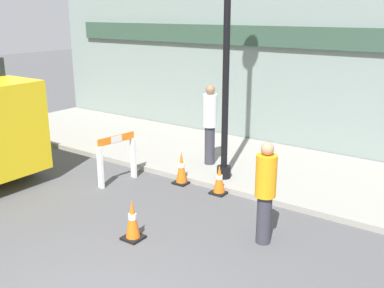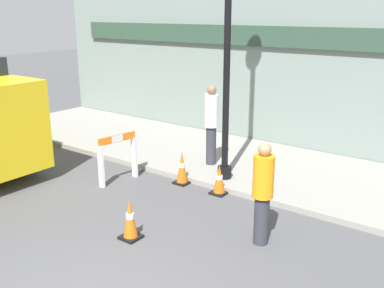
{
  "view_description": "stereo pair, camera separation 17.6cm",
  "coord_description": "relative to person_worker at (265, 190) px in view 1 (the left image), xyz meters",
  "views": [
    {
      "loc": [
        3.48,
        -2.48,
        3.41
      ],
      "look_at": [
        -1.22,
        4.1,
        1.0
      ],
      "focal_mm": 42.0,
      "sensor_mm": 36.0,
      "label": 1
    },
    {
      "loc": [
        3.62,
        -2.37,
        3.41
      ],
      "look_at": [
        -1.22,
        4.1,
        1.0
      ],
      "focal_mm": 42.0,
      "sensor_mm": 36.0,
      "label": 2
    }
  ],
  "objects": [
    {
      "name": "barricade_1",
      "position": [
        -0.5,
        0.94,
        -0.27
      ],
      "size": [
        0.56,
        0.89,
        1.07
      ],
      "rotation": [
        0.0,
        0.0,
        8.34
      ],
      "color": "white",
      "rests_on": "ground_plane"
    },
    {
      "name": "traffic_cone_1",
      "position": [
        -1.57,
        1.23,
        -0.58
      ],
      "size": [
        0.3,
        0.3,
        0.58
      ],
      "color": "black",
      "rests_on": "ground_plane"
    },
    {
      "name": "sidewalk_slab",
      "position": [
        -0.78,
        3.01,
        -0.81
      ],
      "size": [
        18.0,
        3.36,
        0.11
      ],
      "color": "gray",
      "rests_on": "ground_plane"
    },
    {
      "name": "barricade_0",
      "position": [
        -3.58,
        0.52,
        -0.31
      ],
      "size": [
        0.26,
        0.9,
        1.01
      ],
      "rotation": [
        0.0,
        0.0,
        4.57
      ],
      "color": "white",
      "rests_on": "ground_plane"
    },
    {
      "name": "traffic_cone_2",
      "position": [
        -2.47,
        1.23,
        -0.53
      ],
      "size": [
        0.3,
        0.3,
        0.69
      ],
      "color": "black",
      "rests_on": "ground_plane"
    },
    {
      "name": "traffic_cone_0",
      "position": [
        -1.69,
        -1.08,
        -0.54
      ],
      "size": [
        0.3,
        0.3,
        0.66
      ],
      "color": "black",
      "rests_on": "ground_plane"
    },
    {
      "name": "person_worker",
      "position": [
        0.0,
        0.0,
        0.0
      ],
      "size": [
        0.37,
        0.37,
        1.6
      ],
      "rotation": [
        0.0,
        0.0,
        2.93
      ],
      "color": "#33333D",
      "rests_on": "ground_plane"
    },
    {
      "name": "storefront_facade",
      "position": [
        -0.78,
        4.76,
        1.89
      ],
      "size": [
        18.0,
        0.22,
        5.5
      ],
      "color": "gray",
      "rests_on": "ground_plane"
    },
    {
      "name": "person_pedestrian",
      "position": [
        -2.52,
        2.34,
        0.21
      ],
      "size": [
        0.34,
        0.34,
        1.77
      ],
      "rotation": [
        0.0,
        0.0,
        3.03
      ],
      "color": "#33333D",
      "rests_on": "sidewalk_slab"
    }
  ]
}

